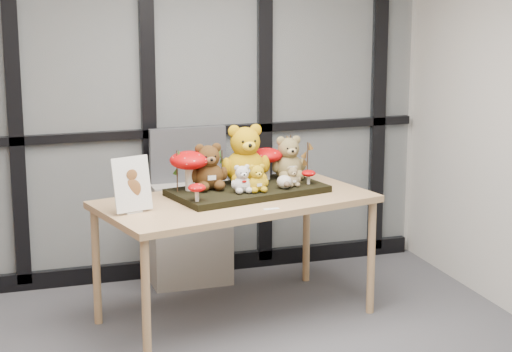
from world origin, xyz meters
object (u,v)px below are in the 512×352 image
object	(u,v)px
mushroom_front_left	(197,192)
cabinet	(190,232)
mushroom_front_right	(309,176)
monitor	(188,155)
mushroom_back_right	(267,162)
diorama_tray	(248,191)
sign_holder	(132,187)
display_table	(236,209)
bear_pooh_yellow	(245,151)
bear_beige_small	(292,175)
bear_brown_medium	(208,164)
bear_white_bow	(242,177)
mushroom_back_left	(189,169)
bear_tan_back	(288,155)
bear_small_yellow	(257,176)
plush_cream_hedgehog	(284,181)

from	to	relation	value
mushroom_front_left	cabinet	xyz separation A→B (m)	(0.17, 0.91, -0.52)
mushroom_front_right	monitor	bearing A→B (deg)	130.90
mushroom_front_left	mushroom_back_right	bearing A→B (deg)	36.44
diorama_tray	sign_holder	distance (m)	0.82
mushroom_front_right	sign_holder	world-z (taller)	sign_holder
diorama_tray	cabinet	distance (m)	0.83
display_table	bear_pooh_yellow	world-z (taller)	bear_pooh_yellow
bear_pooh_yellow	diorama_tray	bearing A→B (deg)	-112.03
bear_pooh_yellow	bear_beige_small	size ratio (longest dim) A/B	2.95
bear_brown_medium	bear_white_bow	distance (m)	0.24
mushroom_front_left	monitor	bearing A→B (deg)	79.42
diorama_tray	bear_brown_medium	xyz separation A→B (m)	(-0.24, 0.05, 0.18)
bear_brown_medium	mushroom_back_right	xyz separation A→B (m)	(0.43, 0.14, -0.04)
bear_pooh_yellow	monitor	world-z (taller)	bear_pooh_yellow
bear_brown_medium	monitor	size ratio (longest dim) A/B	0.60
bear_brown_medium	mushroom_back_left	bearing A→B (deg)	168.77
bear_pooh_yellow	mushroom_front_right	xyz separation A→B (m)	(0.38, -0.15, -0.16)
bear_tan_back	cabinet	xyz separation A→B (m)	(-0.55, 0.50, -0.62)
bear_white_bow	bear_beige_small	distance (m)	0.36
mushroom_back_left	bear_white_bow	bearing A→B (deg)	-27.04
diorama_tray	mushroom_back_right	distance (m)	0.29
bear_brown_medium	bear_small_yellow	size ratio (longest dim) A/B	1.67
mushroom_front_right	monitor	world-z (taller)	monitor
bear_pooh_yellow	mushroom_front_right	size ratio (longest dim) A/B	4.16
display_table	bear_beige_small	size ratio (longest dim) A/B	12.76
bear_beige_small	sign_holder	world-z (taller)	sign_holder
diorama_tray	plush_cream_hedgehog	size ratio (longest dim) A/B	10.36
mushroom_front_right	mushroom_back_left	bearing A→B (deg)	174.56
bear_small_yellow	bear_white_bow	world-z (taller)	same
display_table	mushroom_front_right	xyz separation A→B (m)	(0.51, 0.06, 0.16)
bear_beige_small	display_table	bearing A→B (deg)	172.05
display_table	bear_small_yellow	size ratio (longest dim) A/B	9.58
diorama_tray	mushroom_back_left	xyz separation A→B (m)	(-0.37, 0.04, 0.16)
mushroom_back_left	diorama_tray	bearing A→B (deg)	-6.56
display_table	bear_pooh_yellow	size ratio (longest dim) A/B	4.33
sign_holder	monitor	distance (m)	1.07
diorama_tray	monitor	distance (m)	0.73
bear_pooh_yellow	mushroom_front_right	world-z (taller)	bear_pooh_yellow
monitor	bear_tan_back	bearing A→B (deg)	-43.16
mushroom_front_right	bear_small_yellow	bearing A→B (deg)	-166.79
sign_holder	mushroom_front_right	bearing A→B (deg)	-7.11
cabinet	bear_white_bow	bearing A→B (deg)	-79.14
display_table	monitor	size ratio (longest dim) A/B	3.42
diorama_tray	bear_white_bow	distance (m)	0.17
bear_brown_medium	mushroom_back_right	size ratio (longest dim) A/B	1.39
display_table	diorama_tray	size ratio (longest dim) A/B	1.89
bear_small_yellow	cabinet	xyz separation A→B (m)	(-0.24, 0.78, -0.55)
bear_tan_back	bear_pooh_yellow	bearing A→B (deg)	175.51
display_table	bear_white_bow	bearing A→B (deg)	-40.44
diorama_tray	sign_holder	bearing A→B (deg)	-176.93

